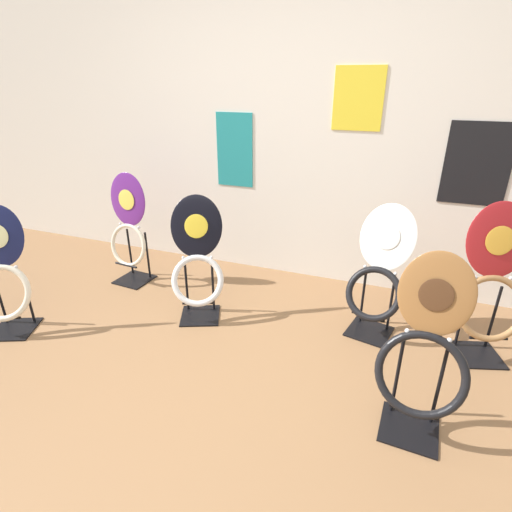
{
  "coord_description": "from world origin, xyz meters",
  "views": [
    {
      "loc": [
        0.95,
        -1.12,
        1.63
      ],
      "look_at": [
        0.09,
        1.13,
        0.55
      ],
      "focal_mm": 28.0,
      "sensor_mm": 36.0,
      "label": 1
    }
  ],
  "objects": [
    {
      "name": "toilet_seat_display_woodgrain",
      "position": [
        1.15,
        0.56,
        0.44
      ],
      "size": [
        0.43,
        0.29,
        0.94
      ],
      "color": "black",
      "rests_on": "ground_plane"
    },
    {
      "name": "ground_plane",
      "position": [
        0.0,
        0.0,
        0.0
      ],
      "size": [
        14.0,
        14.0,
        0.0
      ],
      "primitive_type": "plane",
      "color": "#8E6642"
    },
    {
      "name": "wall_back",
      "position": [
        0.0,
        2.09,
        1.3
      ],
      "size": [
        8.0,
        0.07,
        2.6
      ],
      "color": "silver",
      "rests_on": "ground_plane"
    },
    {
      "name": "toilet_seat_display_crimson_swirl",
      "position": [
        1.53,
        1.34,
        0.48
      ],
      "size": [
        0.45,
        0.36,
        0.99
      ],
      "color": "black",
      "rests_on": "ground_plane"
    },
    {
      "name": "toilet_seat_display_navy_moon",
      "position": [
        -1.5,
        0.5,
        0.41
      ],
      "size": [
        0.45,
        0.41,
        0.88
      ],
      "color": "black",
      "rests_on": "ground_plane"
    },
    {
      "name": "toilet_seat_display_white_plain",
      "position": [
        0.87,
        1.38,
        0.41
      ],
      "size": [
        0.44,
        0.45,
        0.88
      ],
      "color": "black",
      "rests_on": "ground_plane"
    },
    {
      "name": "toilet_seat_display_purple_note",
      "position": [
        -1.16,
        1.43,
        0.48
      ],
      "size": [
        0.38,
        0.3,
        0.94
      ],
      "color": "black",
      "rests_on": "ground_plane"
    },
    {
      "name": "toilet_seat_display_jazz_black",
      "position": [
        -0.36,
        1.14,
        0.43
      ],
      "size": [
        0.47,
        0.45,
        0.89
      ],
      "color": "black",
      "rests_on": "ground_plane"
    }
  ]
}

